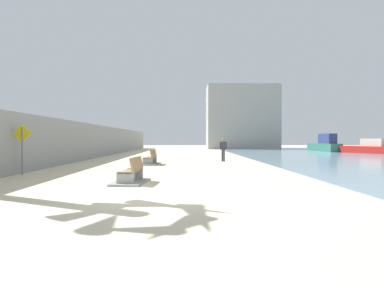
% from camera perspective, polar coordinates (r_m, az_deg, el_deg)
% --- Properties ---
extents(ground_plane, '(120.00, 120.00, 0.00)m').
position_cam_1_polar(ground_plane, '(27.50, -2.63, -2.57)').
color(ground_plane, beige).
extents(seawall, '(0.80, 64.00, 2.91)m').
position_cam_1_polar(seawall, '(28.66, -17.79, 0.44)').
color(seawall, gray).
rests_on(seawall, ground).
extents(bench_near, '(1.28, 2.19, 0.98)m').
position_cam_1_polar(bench_near, '(12.37, -10.65, -5.71)').
color(bench_near, gray).
rests_on(bench_near, ground).
extents(bench_far, '(1.29, 2.20, 0.98)m').
position_cam_1_polar(bench_far, '(21.08, -7.36, -2.99)').
color(bench_far, gray).
rests_on(bench_far, ground).
extents(person_walking, '(0.52, 0.23, 1.73)m').
position_cam_1_polar(person_walking, '(23.93, 5.53, -0.67)').
color(person_walking, '#333338').
rests_on(person_walking, ground).
extents(boat_far_right, '(1.56, 7.87, 2.33)m').
position_cam_1_polar(boat_far_right, '(46.55, 22.35, -0.15)').
color(boat_far_right, '#337060').
rests_on(boat_far_right, water_bay).
extents(boat_far_left, '(4.52, 6.06, 1.68)m').
position_cam_1_polar(boat_far_left, '(42.33, 28.78, -0.60)').
color(boat_far_left, red).
rests_on(boat_far_left, water_bay).
extents(pedestrian_sign, '(0.85, 0.08, 2.32)m').
position_cam_1_polar(pedestrian_sign, '(16.73, -27.80, 0.08)').
color(pedestrian_sign, slate).
rests_on(pedestrian_sign, ground).
extents(harbor_building, '(12.00, 6.00, 10.75)m').
position_cam_1_polar(harbor_building, '(56.39, 8.79, 4.64)').
color(harbor_building, '#9E9E99').
rests_on(harbor_building, ground).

